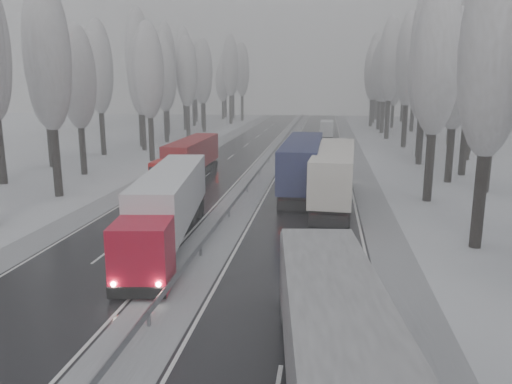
% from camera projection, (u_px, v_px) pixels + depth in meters
% --- Properties ---
extents(carriageway_right, '(7.50, 200.00, 0.03)m').
position_uv_depth(carriageway_right, '(310.00, 189.00, 43.48)').
color(carriageway_right, black).
rests_on(carriageway_right, ground).
extents(carriageway_left, '(7.50, 200.00, 0.03)m').
position_uv_depth(carriageway_left, '(193.00, 186.00, 44.91)').
color(carriageway_left, black).
rests_on(carriageway_left, ground).
extents(median_slush, '(3.00, 200.00, 0.04)m').
position_uv_depth(median_slush, '(251.00, 187.00, 44.19)').
color(median_slush, '#A4A6AC').
rests_on(median_slush, ground).
extents(shoulder_right, '(2.40, 200.00, 0.04)m').
position_uv_depth(shoulder_right, '(368.00, 191.00, 42.80)').
color(shoulder_right, '#A4A6AC').
rests_on(shoulder_right, ground).
extents(shoulder_left, '(2.40, 200.00, 0.04)m').
position_uv_depth(shoulder_left, '(141.00, 184.00, 45.59)').
color(shoulder_left, '#A4A6AC').
rests_on(shoulder_left, ground).
extents(median_guardrail, '(0.12, 200.00, 0.76)m').
position_uv_depth(median_guardrail, '(251.00, 181.00, 44.06)').
color(median_guardrail, slate).
rests_on(median_guardrail, ground).
extents(tree_16, '(3.60, 3.60, 16.53)m').
position_uv_depth(tree_16, '(494.00, 52.00, 25.99)').
color(tree_16, black).
rests_on(tree_16, ground).
extents(tree_18, '(3.60, 3.60, 16.58)m').
position_uv_depth(tree_18, '(437.00, 61.00, 37.05)').
color(tree_18, black).
rests_on(tree_18, ground).
extents(tree_19, '(3.60, 3.60, 14.57)m').
position_uv_depth(tree_19, '(496.00, 79.00, 40.44)').
color(tree_19, black).
rests_on(tree_19, ground).
extents(tree_20, '(3.60, 3.60, 15.71)m').
position_uv_depth(tree_20, '(457.00, 71.00, 44.57)').
color(tree_20, black).
rests_on(tree_20, ground).
extents(tree_21, '(3.60, 3.60, 18.62)m').
position_uv_depth(tree_21, '(472.00, 52.00, 47.74)').
color(tree_21, black).
rests_on(tree_21, ground).
extents(tree_22, '(3.60, 3.60, 15.86)m').
position_uv_depth(tree_22, '(425.00, 72.00, 54.76)').
color(tree_22, black).
rests_on(tree_22, ground).
extents(tree_23, '(3.60, 3.60, 13.55)m').
position_uv_depth(tree_23, '(473.00, 86.00, 58.09)').
color(tree_23, black).
rests_on(tree_23, ground).
extents(tree_24, '(3.60, 3.60, 20.49)m').
position_uv_depth(tree_24, '(426.00, 47.00, 59.25)').
color(tree_24, black).
rests_on(tree_24, ground).
extents(tree_25, '(3.60, 3.60, 19.44)m').
position_uv_depth(tree_25, '(476.00, 55.00, 62.32)').
color(tree_25, black).
rests_on(tree_25, ground).
extents(tree_26, '(3.60, 3.60, 18.78)m').
position_uv_depth(tree_26, '(409.00, 61.00, 69.44)').
color(tree_26, black).
rests_on(tree_26, ground).
extents(tree_27, '(3.60, 3.60, 17.62)m').
position_uv_depth(tree_27, '(455.00, 67.00, 72.49)').
color(tree_27, black).
rests_on(tree_27, ground).
extents(tree_28, '(3.60, 3.60, 19.62)m').
position_uv_depth(tree_28, '(391.00, 60.00, 79.82)').
color(tree_28, black).
rests_on(tree_28, ground).
extents(tree_29, '(3.60, 3.60, 18.11)m').
position_uv_depth(tree_29, '(433.00, 67.00, 82.89)').
color(tree_29, black).
rests_on(tree_29, ground).
extents(tree_30, '(3.60, 3.60, 17.86)m').
position_uv_depth(tree_30, '(385.00, 69.00, 89.46)').
color(tree_30, black).
rests_on(tree_30, ground).
extents(tree_31, '(3.60, 3.60, 18.58)m').
position_uv_depth(tree_31, '(415.00, 67.00, 92.42)').
color(tree_31, black).
rests_on(tree_31, ground).
extents(tree_32, '(3.60, 3.60, 17.33)m').
position_uv_depth(tree_32, '(381.00, 72.00, 96.78)').
color(tree_32, black).
rests_on(tree_32, ground).
extents(tree_33, '(3.60, 3.60, 14.33)m').
position_uv_depth(tree_33, '(394.00, 82.00, 100.64)').
color(tree_33, black).
rests_on(tree_33, ground).
extents(tree_34, '(3.60, 3.60, 17.63)m').
position_uv_depth(tree_34, '(373.00, 71.00, 103.74)').
color(tree_34, black).
rests_on(tree_34, ground).
extents(tree_35, '(3.60, 3.60, 18.25)m').
position_uv_depth(tree_35, '(416.00, 70.00, 106.26)').
color(tree_35, black).
rests_on(tree_35, ground).
extents(tree_36, '(3.60, 3.60, 20.23)m').
position_uv_depth(tree_36, '(375.00, 65.00, 112.72)').
color(tree_36, black).
rests_on(tree_36, ground).
extents(tree_37, '(3.60, 3.60, 16.37)m').
position_uv_depth(tree_37, '(404.00, 76.00, 116.16)').
color(tree_37, black).
rests_on(tree_37, ground).
extents(tree_38, '(3.60, 3.60, 17.97)m').
position_uv_depth(tree_38, '(378.00, 72.00, 123.02)').
color(tree_38, black).
rests_on(tree_38, ground).
extents(tree_39, '(3.60, 3.60, 16.19)m').
position_uv_depth(tree_39, '(388.00, 77.00, 126.74)').
color(tree_39, black).
rests_on(tree_39, ground).
extents(tree_58, '(3.60, 3.60, 17.21)m').
position_uv_depth(tree_58, '(47.00, 56.00, 38.62)').
color(tree_58, black).
rests_on(tree_58, ground).
extents(tree_60, '(3.60, 3.60, 14.84)m').
position_uv_depth(tree_60, '(77.00, 78.00, 48.62)').
color(tree_60, black).
rests_on(tree_60, ground).
extents(tree_61, '(3.60, 3.60, 13.95)m').
position_uv_depth(tree_61, '(45.00, 83.00, 53.40)').
color(tree_61, black).
rests_on(tree_61, ground).
extents(tree_62, '(3.60, 3.60, 16.04)m').
position_uv_depth(tree_62, '(148.00, 71.00, 57.15)').
color(tree_62, black).
rests_on(tree_62, ground).
extents(tree_63, '(3.60, 3.60, 16.88)m').
position_uv_depth(tree_63, '(98.00, 68.00, 61.98)').
color(tree_63, black).
rests_on(tree_63, ground).
extents(tree_64, '(3.60, 3.60, 15.42)m').
position_uv_depth(tree_64, '(141.00, 76.00, 66.51)').
color(tree_64, black).
rests_on(tree_64, ground).
extents(tree_65, '(3.60, 3.60, 19.48)m').
position_uv_depth(tree_65, '(138.00, 58.00, 70.07)').
color(tree_65, black).
rests_on(tree_65, ground).
extents(tree_66, '(3.60, 3.60, 15.23)m').
position_uv_depth(tree_66, '(165.00, 78.00, 75.84)').
color(tree_66, black).
rests_on(tree_66, ground).
extents(tree_67, '(3.60, 3.60, 17.09)m').
position_uv_depth(tree_67, '(164.00, 70.00, 79.64)').
color(tree_67, black).
rests_on(tree_67, ground).
extents(tree_68, '(3.60, 3.60, 16.65)m').
position_uv_depth(tree_68, '(187.00, 72.00, 81.97)').
color(tree_68, black).
rests_on(tree_68, ground).
extents(tree_69, '(3.60, 3.60, 19.35)m').
position_uv_depth(tree_69, '(166.00, 63.00, 86.13)').
color(tree_69, black).
rests_on(tree_69, ground).
extents(tree_70, '(3.60, 3.60, 17.09)m').
position_uv_depth(tree_70, '(203.00, 72.00, 91.62)').
color(tree_70, black).
rests_on(tree_70, ground).
extents(tree_71, '(3.60, 3.60, 19.61)m').
position_uv_depth(tree_71, '(184.00, 64.00, 95.79)').
color(tree_71, black).
rests_on(tree_71, ground).
extents(tree_72, '(3.60, 3.60, 15.11)m').
position_uv_depth(tree_72, '(202.00, 79.00, 101.28)').
color(tree_72, black).
rests_on(tree_72, ground).
extents(tree_73, '(3.60, 3.60, 17.22)m').
position_uv_depth(tree_73, '(193.00, 73.00, 105.26)').
color(tree_73, black).
rests_on(tree_73, ground).
extents(tree_74, '(3.60, 3.60, 19.68)m').
position_uv_depth(tree_74, '(230.00, 66.00, 110.57)').
color(tree_74, black).
rests_on(tree_74, ground).
extents(tree_75, '(3.60, 3.60, 18.60)m').
position_uv_depth(tree_75, '(195.00, 70.00, 115.83)').
color(tree_75, black).
rests_on(tree_75, ground).
extents(tree_76, '(3.60, 3.60, 18.55)m').
position_uv_depth(tree_76, '(242.00, 70.00, 119.67)').
color(tree_76, black).
rests_on(tree_76, ground).
extents(tree_77, '(3.60, 3.60, 14.32)m').
position_uv_depth(tree_77, '(223.00, 82.00, 124.88)').
color(tree_77, black).
rests_on(tree_77, ground).
extents(tree_78, '(3.60, 3.60, 19.55)m').
position_uv_depth(tree_78, '(233.00, 68.00, 126.38)').
color(tree_78, black).
rests_on(tree_78, ground).
extents(tree_79, '(3.60, 3.60, 17.07)m').
position_uv_depth(tree_79, '(225.00, 75.00, 130.97)').
color(tree_79, black).
rests_on(tree_79, ground).
extents(truck_grey_tarp, '(4.26, 15.74, 4.00)m').
position_uv_depth(truck_grey_tarp, '(334.00, 347.00, 13.11)').
color(truck_grey_tarp, '#525257').
rests_on(truck_grey_tarp, ground).
extents(truck_blue_box, '(3.04, 17.73, 4.53)m').
position_uv_depth(truck_blue_box, '(303.00, 162.00, 41.76)').
color(truck_blue_box, '#201E4B').
rests_on(truck_blue_box, ground).
extents(truck_cream_box, '(3.65, 17.24, 4.39)m').
position_uv_depth(truck_cream_box, '(335.00, 171.00, 37.96)').
color(truck_cream_box, '#B8B3A3').
rests_on(truck_cream_box, ground).
extents(box_truck_distant, '(2.29, 7.17, 2.66)m').
position_uv_depth(box_truck_distant, '(327.00, 128.00, 86.79)').
color(box_truck_distant, silver).
rests_on(box_truck_distant, ground).
extents(truck_red_white, '(4.60, 16.14, 4.10)m').
position_uv_depth(truck_red_white, '(169.00, 203.00, 28.46)').
color(truck_red_white, '#B30922').
rests_on(truck_red_white, ground).
extents(truck_red_red, '(2.41, 14.99, 3.84)m').
position_uv_depth(truck_red_red, '(190.00, 158.00, 46.64)').
color(truck_red_red, '#BE0C0A').
rests_on(truck_red_red, ground).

